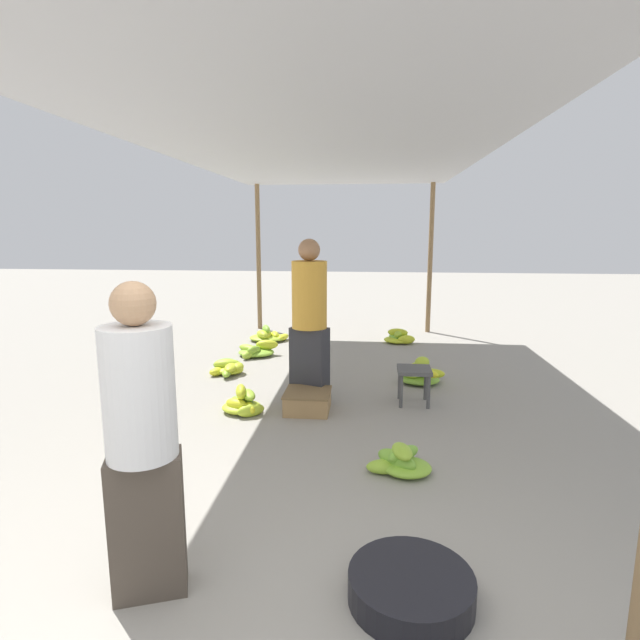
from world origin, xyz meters
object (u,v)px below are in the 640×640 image
(banana_pile_left_2, at_px, (269,336))
(crate_near, at_px, (308,401))
(banana_pile_left_0, at_px, (243,404))
(banana_pile_left_3, at_px, (228,368))
(banana_pile_right_2, at_px, (420,374))
(vendor_foreground, at_px, (142,439))
(banana_pile_right_0, at_px, (399,338))
(basin_black, at_px, (411,588))
(banana_pile_right_1, at_px, (400,462))
(banana_pile_left_1, at_px, (256,351))
(shopper_walking_mid, at_px, (309,319))
(stool, at_px, (414,375))

(banana_pile_left_2, xyz_separation_m, crate_near, (1.03, -3.09, 0.02))
(banana_pile_left_2, bearing_deg, crate_near, -71.62)
(crate_near, bearing_deg, banana_pile_left_0, -170.45)
(banana_pile_left_0, xyz_separation_m, banana_pile_left_3, (-0.53, 1.29, -0.01))
(banana_pile_left_0, xyz_separation_m, banana_pile_right_2, (1.82, 1.14, 0.02))
(vendor_foreground, bearing_deg, banana_pile_right_0, 75.10)
(basin_black, bearing_deg, banana_pile_left_0, 121.02)
(banana_pile_right_1, bearing_deg, banana_pile_left_2, 113.52)
(basin_black, distance_m, banana_pile_left_0, 2.81)
(banana_pile_left_2, bearing_deg, vendor_foreground, -84.24)
(banana_pile_left_0, bearing_deg, crate_near, 9.55)
(banana_pile_left_0, distance_m, banana_pile_left_1, 2.24)
(banana_pile_left_3, bearing_deg, banana_pile_left_0, -67.77)
(banana_pile_right_2, bearing_deg, shopper_walking_mid, -148.80)
(basin_black, distance_m, banana_pile_right_0, 5.68)
(banana_pile_left_0, relative_size, banana_pile_left_3, 0.77)
(banana_pile_left_2, xyz_separation_m, banana_pile_right_2, (2.23, -2.05, 0.03))
(banana_pile_right_0, xyz_separation_m, shopper_walking_mid, (-1.08, -2.86, 0.79))
(banana_pile_left_0, bearing_deg, banana_pile_right_0, 62.61)
(vendor_foreground, xyz_separation_m, banana_pile_right_1, (1.30, 1.36, -0.72))
(banana_pile_right_0, bearing_deg, banana_pile_left_3, -138.39)
(banana_pile_right_1, distance_m, banana_pile_right_2, 2.27)
(basin_black, height_order, banana_pile_left_2, banana_pile_left_2)
(vendor_foreground, xyz_separation_m, banana_pile_left_1, (-0.55, 4.67, -0.73))
(basin_black, distance_m, shopper_walking_mid, 3.04)
(banana_pile_right_2, bearing_deg, banana_pile_left_0, -147.91)
(banana_pile_left_1, xyz_separation_m, banana_pile_right_2, (2.21, -1.07, 0.03))
(stool, distance_m, banana_pile_right_0, 2.84)
(shopper_walking_mid, bearing_deg, banana_pile_left_2, 109.92)
(shopper_walking_mid, bearing_deg, basin_black, -73.40)
(banana_pile_left_2, relative_size, banana_pile_right_2, 1.16)
(vendor_foreground, bearing_deg, banana_pile_right_1, 46.28)
(banana_pile_left_3, relative_size, banana_pile_right_1, 1.19)
(basin_black, bearing_deg, banana_pile_left_1, 111.65)
(banana_pile_right_1, xyz_separation_m, banana_pile_right_2, (0.36, 2.25, 0.02))
(vendor_foreground, xyz_separation_m, banana_pile_right_2, (1.66, 3.61, -0.69))
(banana_pile_right_1, height_order, crate_near, banana_pile_right_1)
(banana_pile_right_2, relative_size, shopper_walking_mid, 0.33)
(shopper_walking_mid, bearing_deg, crate_near, -86.98)
(stool, distance_m, crate_near, 1.13)
(banana_pile_left_3, xyz_separation_m, banana_pile_right_2, (2.35, -0.15, 0.03))
(banana_pile_left_0, height_order, banana_pile_right_2, banana_pile_right_2)
(basin_black, relative_size, banana_pile_left_2, 0.94)
(banana_pile_right_1, height_order, shopper_walking_mid, shopper_walking_mid)
(stool, relative_size, banana_pile_left_2, 0.58)
(vendor_foreground, relative_size, banana_pile_left_1, 2.51)
(stool, xyz_separation_m, banana_pile_left_2, (-2.09, 2.77, -0.23))
(banana_pile_right_1, distance_m, shopper_walking_mid, 1.91)
(stool, relative_size, banana_pile_right_1, 0.77)
(stool, bearing_deg, banana_pile_right_1, -98.08)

